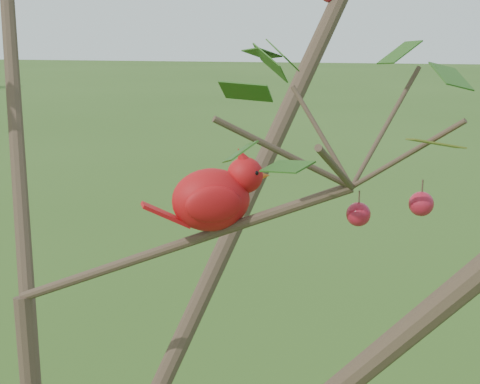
{
  "coord_description": "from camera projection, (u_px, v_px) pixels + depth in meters",
  "views": [
    {
      "loc": [
        0.54,
        -0.98,
        2.45
      ],
      "look_at": [
        0.37,
        0.09,
        2.17
      ],
      "focal_mm": 50.0,
      "sensor_mm": 36.0,
      "label": 1
    }
  ],
  "objects": [
    {
      "name": "crabapple_tree",
      "position": [
        21.0,
        232.0,
        1.08
      ],
      "size": [
        2.35,
        2.05,
        2.95
      ],
      "color": "#3B2920",
      "rests_on": "ground"
    },
    {
      "name": "distant_trees",
      "position": [
        279.0,
        47.0,
        24.86
      ],
      "size": [
        45.03,
        9.91,
        3.43
      ],
      "color": "#3B2920",
      "rests_on": "ground"
    },
    {
      "name": "cardinal",
      "position": [
        215.0,
        196.0,
        1.11
      ],
      "size": [
        0.21,
        0.15,
        0.15
      ],
      "rotation": [
        0.0,
        0.0,
        0.43
      ],
      "color": "red",
      "rests_on": "ground"
    }
  ]
}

